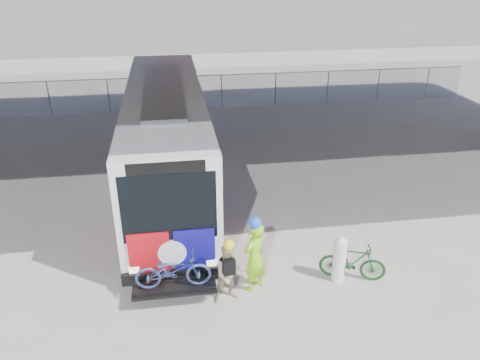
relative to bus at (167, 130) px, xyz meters
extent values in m
plane|color=#9E9991|center=(2.00, -2.83, -2.11)|extent=(160.00, 160.00, 0.00)
cube|color=silver|center=(0.00, -0.02, -0.16)|extent=(2.55, 12.00, 3.20)
cube|color=black|center=(0.00, 0.48, 0.48)|extent=(2.61, 11.00, 1.28)
cube|color=black|center=(0.00, -5.97, 0.23)|extent=(2.24, 0.12, 1.76)
cube|color=black|center=(0.00, -5.97, 1.25)|extent=(1.78, 0.12, 0.30)
cube|color=black|center=(0.00, -6.07, -1.66)|extent=(2.55, 0.20, 0.30)
cube|color=#B40D15|center=(-0.55, -6.04, -1.01)|extent=(1.00, 0.08, 1.20)
cube|color=navy|center=(0.55, -6.04, -1.01)|extent=(1.00, 0.08, 1.20)
cylinder|color=silver|center=(0.00, -6.06, -1.01)|extent=(0.70, 0.06, 0.70)
cube|color=gray|center=(0.00, -0.02, 1.51)|extent=(1.28, 7.20, 0.14)
cube|color=black|center=(0.00, -6.57, -1.66)|extent=(2.00, 0.70, 0.06)
cylinder|color=black|center=(-1.16, -4.42, -1.61)|extent=(0.30, 1.00, 1.00)
cylinder|color=black|center=(1.15, -4.42, -1.61)|extent=(0.30, 1.00, 1.00)
cylinder|color=black|center=(-1.16, 4.18, -1.61)|extent=(0.30, 1.00, 1.00)
cylinder|color=black|center=(1.15, 4.18, -1.61)|extent=(0.30, 1.00, 1.00)
cube|color=#B40D15|center=(-1.31, -3.82, -0.81)|extent=(0.06, 2.60, 1.70)
cube|color=navy|center=(-1.31, -2.22, -0.81)|extent=(0.06, 1.40, 1.70)
cube|color=#B40D15|center=(1.30, -3.82, -0.81)|extent=(0.06, 2.60, 1.70)
cube|color=navy|center=(1.30, -2.22, -0.81)|extent=(0.06, 1.40, 1.70)
imported|color=#39477D|center=(0.00, -6.57, -1.16)|extent=(1.81, 0.66, 0.94)
cylinder|color=gray|center=(-6.00, 9.17, -1.21)|extent=(0.06, 0.06, 1.80)
cylinder|color=gray|center=(-2.00, 9.17, -1.21)|extent=(0.06, 0.06, 1.80)
cylinder|color=gray|center=(2.00, 9.17, -1.21)|extent=(0.06, 0.06, 1.80)
cylinder|color=gray|center=(6.00, 9.17, -1.21)|extent=(0.06, 0.06, 1.80)
cylinder|color=gray|center=(10.00, 9.17, -1.21)|extent=(0.06, 0.06, 1.80)
cylinder|color=gray|center=(14.00, 9.17, -1.21)|extent=(0.06, 0.06, 1.80)
plane|color=gray|center=(2.00, 9.17, -1.21)|extent=(30.00, 0.00, 30.00)
cube|color=gray|center=(2.00, 9.17, -0.29)|extent=(30.00, 0.05, 0.04)
cylinder|color=silver|center=(4.21, -6.32, -1.55)|extent=(0.33, 0.33, 1.11)
sphere|color=silver|center=(4.21, -6.32, -1.00)|extent=(0.33, 0.33, 0.33)
imported|color=#89DE17|center=(2.00, -6.32, -1.16)|extent=(0.82, 0.79, 1.90)
sphere|color=blue|center=(2.00, -6.32, -0.19)|extent=(0.33, 0.33, 0.33)
imported|color=tan|center=(1.33, -6.65, -1.33)|extent=(0.84, 0.71, 1.56)
sphere|color=yellow|center=(1.33, -6.65, -0.53)|extent=(0.27, 0.27, 0.27)
cube|color=black|center=(1.30, -6.85, -1.00)|extent=(0.30, 0.20, 0.40)
imported|color=#15441B|center=(4.58, -6.32, -1.60)|extent=(1.77, 1.03, 1.02)
camera|label=1|loc=(0.20, -15.69, 5.57)|focal=35.00mm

